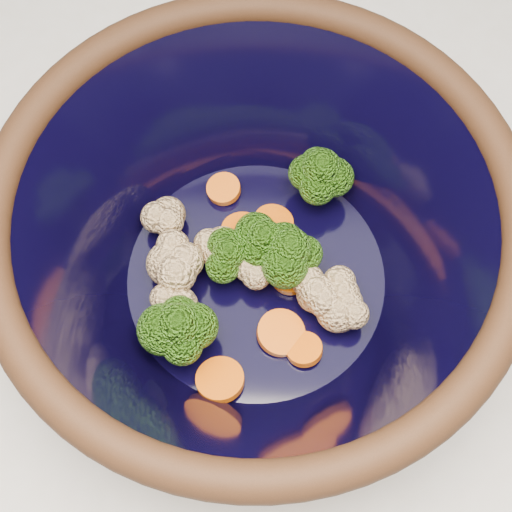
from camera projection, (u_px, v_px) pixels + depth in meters
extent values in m
cube|color=beige|center=(216.00, 485.00, 0.91)|extent=(1.20, 1.20, 0.90)
cylinder|color=black|center=(256.00, 290.00, 0.53)|extent=(0.20, 0.20, 0.01)
torus|color=black|center=(256.00, 208.00, 0.41)|extent=(0.33, 0.33, 0.02)
cylinder|color=black|center=(256.00, 277.00, 0.51)|extent=(0.19, 0.19, 0.00)
cylinder|color=#608442|center=(182.00, 339.00, 0.48)|extent=(0.01, 0.01, 0.02)
ellipsoid|color=#417516|center=(178.00, 326.00, 0.45)|extent=(0.05, 0.05, 0.04)
cylinder|color=#608442|center=(264.00, 253.00, 0.50)|extent=(0.01, 0.01, 0.02)
ellipsoid|color=#417516|center=(264.00, 239.00, 0.48)|extent=(0.04, 0.04, 0.03)
cylinder|color=#608442|center=(230.00, 266.00, 0.50)|extent=(0.01, 0.01, 0.02)
ellipsoid|color=#417516|center=(229.00, 254.00, 0.48)|extent=(0.04, 0.04, 0.03)
cylinder|color=#608442|center=(318.00, 188.00, 0.53)|extent=(0.01, 0.01, 0.02)
ellipsoid|color=#417516|center=(321.00, 170.00, 0.50)|extent=(0.04, 0.04, 0.04)
cylinder|color=#608442|center=(289.00, 265.00, 0.50)|extent=(0.01, 0.01, 0.02)
ellipsoid|color=#417516|center=(291.00, 250.00, 0.48)|extent=(0.04, 0.04, 0.04)
sphere|color=beige|center=(223.00, 246.00, 0.50)|extent=(0.03, 0.03, 0.03)
sphere|color=beige|center=(168.00, 214.00, 0.51)|extent=(0.03, 0.03, 0.03)
sphere|color=beige|center=(253.00, 244.00, 0.50)|extent=(0.03, 0.03, 0.03)
sphere|color=beige|center=(258.00, 249.00, 0.50)|extent=(0.03, 0.03, 0.03)
sphere|color=beige|center=(338.00, 311.00, 0.48)|extent=(0.03, 0.03, 0.03)
sphere|color=beige|center=(332.00, 298.00, 0.48)|extent=(0.03, 0.03, 0.03)
sphere|color=beige|center=(170.00, 264.00, 0.49)|extent=(0.03, 0.03, 0.03)
sphere|color=beige|center=(316.00, 294.00, 0.49)|extent=(0.03, 0.03, 0.03)
sphere|color=beige|center=(257.00, 266.00, 0.50)|extent=(0.03, 0.03, 0.03)
sphere|color=beige|center=(178.00, 306.00, 0.48)|extent=(0.03, 0.03, 0.03)
sphere|color=beige|center=(260.00, 262.00, 0.50)|extent=(0.03, 0.03, 0.03)
sphere|color=beige|center=(247.00, 257.00, 0.50)|extent=(0.03, 0.03, 0.03)
cylinder|color=orange|center=(220.00, 380.00, 0.47)|extent=(0.03, 0.03, 0.01)
cylinder|color=orange|center=(281.00, 333.00, 0.48)|extent=(0.03, 0.03, 0.01)
cylinder|color=orange|center=(242.00, 230.00, 0.52)|extent=(0.03, 0.03, 0.01)
cylinder|color=orange|center=(273.00, 223.00, 0.52)|extent=(0.03, 0.03, 0.01)
cylinder|color=orange|center=(224.00, 189.00, 0.53)|extent=(0.03, 0.03, 0.01)
cylinder|color=orange|center=(291.00, 274.00, 0.50)|extent=(0.03, 0.03, 0.01)
cylinder|color=orange|center=(304.00, 349.00, 0.48)|extent=(0.02, 0.02, 0.01)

